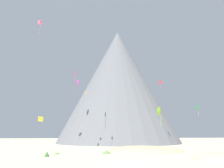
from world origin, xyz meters
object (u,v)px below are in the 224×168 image
at_px(kite_black_low, 105,118).
at_px(rock_massif, 115,89).
at_px(kite_green_low, 197,108).
at_px(kite_lime_low, 159,111).
at_px(bush_ridge_crest, 57,153).
at_px(kite_magenta_mid, 78,83).
at_px(kite_yellow_low, 41,119).
at_px(bush_far_right, 47,154).
at_px(kite_rainbow_high, 40,23).
at_px(kite_red_mid, 160,83).
at_px(kite_orange_mid, 86,93).
at_px(kite_pink_high, 75,74).
at_px(bush_low_patch, 107,152).

bearing_deg(kite_black_low, rock_massif, -168.71).
relative_size(kite_green_low, kite_lime_low, 0.52).
xyz_separation_m(bush_ridge_crest, kite_lime_low, (27.36, 5.88, 10.66)).
height_order(kite_magenta_mid, kite_yellow_low, kite_magenta_mid).
bearing_deg(bush_far_right, kite_lime_low, 21.09).
distance_m(kite_magenta_mid, kite_yellow_low, 17.46).
height_order(kite_magenta_mid, kite_rainbow_high, kite_rainbow_high).
relative_size(rock_massif, kite_red_mid, 18.05).
bearing_deg(kite_orange_mid, kite_yellow_low, -17.97).
height_order(kite_magenta_mid, kite_green_low, kite_magenta_mid).
distance_m(rock_massif, kite_pink_high, 34.16).
relative_size(bush_low_patch, kite_red_mid, 0.66).
bearing_deg(kite_rainbow_high, kite_black_low, -19.81).
bearing_deg(bush_ridge_crest, kite_rainbow_high, 126.56).
xyz_separation_m(kite_yellow_low, kite_rainbow_high, (-3.68, 5.11, 31.46)).
bearing_deg(kite_green_low, bush_low_patch, -36.65).
xyz_separation_m(bush_ridge_crest, kite_orange_mid, (6.48, 19.33, 18.15)).
bearing_deg(kite_orange_mid, rock_massif, -175.75).
height_order(bush_low_patch, kite_yellow_low, kite_yellow_low).
relative_size(kite_black_low, kite_rainbow_high, 1.16).
bearing_deg(kite_lime_low, bush_ridge_crest, 150.02).
distance_m(bush_ridge_crest, rock_massif, 67.75).
distance_m(rock_massif, kite_green_low, 60.47).
distance_m(kite_pink_high, kite_green_low, 47.68).
xyz_separation_m(rock_massif, kite_orange_mid, (-16.13, -37.99, -10.00)).
height_order(bush_far_right, kite_magenta_mid, kite_magenta_mid).
height_order(rock_massif, kite_green_low, rock_massif).
xyz_separation_m(bush_far_right, kite_magenta_mid, (4.99, 20.85, 20.20)).
distance_m(kite_orange_mid, kite_rainbow_high, 27.50).
bearing_deg(kite_yellow_low, kite_rainbow_high, -169.03).
distance_m(kite_lime_low, kite_rainbow_high, 47.17).
distance_m(bush_far_right, kite_magenta_mid, 29.46).
bearing_deg(kite_red_mid, bush_low_patch, 96.24).
distance_m(kite_green_low, kite_lime_low, 10.13).
bearing_deg(kite_magenta_mid, kite_rainbow_high, 62.49).
height_order(kite_red_mid, kite_black_low, kite_red_mid).
bearing_deg(rock_massif, kite_magenta_mid, -114.52).
height_order(bush_ridge_crest, kite_green_low, kite_green_low).
bearing_deg(bush_low_patch, bush_far_right, -158.87).
relative_size(kite_magenta_mid, kite_black_low, 0.55).
xyz_separation_m(kite_pink_high, kite_yellow_low, (-7.82, -22.54, -19.67)).
relative_size(kite_magenta_mid, kite_pink_high, 0.66).
xyz_separation_m(rock_massif, kite_magenta_mid, (-19.02, -41.69, -7.63)).
distance_m(kite_lime_low, kite_orange_mid, 25.95).
bearing_deg(bush_far_right, kite_yellow_low, 108.38).
height_order(bush_low_patch, kite_lime_low, kite_lime_low).
relative_size(kite_magenta_mid, kite_red_mid, 0.87).
height_order(kite_red_mid, kite_orange_mid, kite_red_mid).
distance_m(bush_far_right, kite_rainbow_high, 43.83).
bearing_deg(bush_ridge_crest, rock_massif, 68.47).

